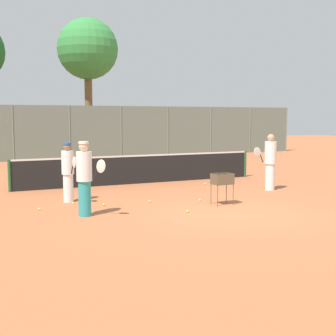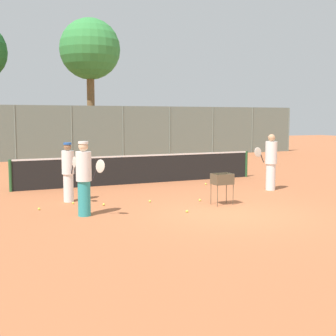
{
  "view_description": "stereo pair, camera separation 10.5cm",
  "coord_description": "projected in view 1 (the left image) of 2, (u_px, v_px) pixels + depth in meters",
  "views": [
    {
      "loc": [
        -6.43,
        -9.98,
        2.46
      ],
      "look_at": [
        -0.71,
        2.17,
        1.0
      ],
      "focal_mm": 50.0,
      "sensor_mm": 36.0,
      "label": 1
    },
    {
      "loc": [
        -6.33,
        -10.02,
        2.46
      ],
      "look_at": [
        -0.71,
        2.17,
        1.0
      ],
      "focal_mm": 50.0,
      "sensor_mm": 36.0,
      "label": 2
    }
  ],
  "objects": [
    {
      "name": "tree_3",
      "position": [
        88.0,
        50.0,
        31.12
      ],
      "size": [
        4.04,
        4.04,
        9.01
      ],
      "color": "brown",
      "rests_on": "ground_plane"
    },
    {
      "name": "player_yellow_shirt",
      "position": [
        270.0,
        161.0,
        15.77
      ],
      "size": [
        0.96,
        0.39,
        1.9
      ],
      "rotation": [
        0.0,
        0.0,
        3.2
      ],
      "color": "white",
      "rests_on": "ground_plane"
    },
    {
      "name": "player_red_cap",
      "position": [
        68.0,
        171.0,
        13.55
      ],
      "size": [
        0.36,
        0.91,
        1.73
      ],
      "rotation": [
        0.0,
        0.0,
        4.81
      ],
      "color": "white",
      "rests_on": "ground_plane"
    },
    {
      "name": "tennis_ball_1",
      "position": [
        200.0,
        200.0,
        13.76
      ],
      "size": [
        0.07,
        0.07,
        0.07
      ],
      "primitive_type": "sphere",
      "color": "#D1E54C",
      "rests_on": "ground_plane"
    },
    {
      "name": "ball_cart",
      "position": [
        222.0,
        182.0,
        13.14
      ],
      "size": [
        0.56,
        0.41,
        0.89
      ],
      "color": "brown",
      "rests_on": "ground_plane"
    },
    {
      "name": "back_fence",
      "position": [
        70.0,
        133.0,
        27.21
      ],
      "size": [
        31.72,
        0.08,
        3.14
      ],
      "color": "slate",
      "rests_on": "ground_plane"
    },
    {
      "name": "tennis_ball_6",
      "position": [
        81.0,
        215.0,
        11.64
      ],
      "size": [
        0.07,
        0.07,
        0.07
      ],
      "primitive_type": "sphere",
      "color": "#D1E54C",
      "rests_on": "ground_plane"
    },
    {
      "name": "tennis_ball_7",
      "position": [
        150.0,
        201.0,
        13.58
      ],
      "size": [
        0.07,
        0.07,
        0.07
      ],
      "primitive_type": "sphere",
      "color": "#D1E54C",
      "rests_on": "ground_plane"
    },
    {
      "name": "tennis_ball_2",
      "position": [
        187.0,
        211.0,
        12.12
      ],
      "size": [
        0.07,
        0.07,
        0.07
      ],
      "primitive_type": "sphere",
      "color": "#D1E54C",
      "rests_on": "ground_plane"
    },
    {
      "name": "tennis_ball_0",
      "position": [
        205.0,
        184.0,
        17.08
      ],
      "size": [
        0.07,
        0.07,
        0.07
      ],
      "primitive_type": "sphere",
      "color": "#D1E54C",
      "rests_on": "ground_plane"
    },
    {
      "name": "ground_plane",
      "position": [
        229.0,
        214.0,
        11.96
      ],
      "size": [
        80.0,
        80.0,
        0.0
      ],
      "primitive_type": "plane",
      "color": "#B7663D"
    },
    {
      "name": "tennis_ball_5",
      "position": [
        73.0,
        203.0,
        13.27
      ],
      "size": [
        0.07,
        0.07,
        0.07
      ],
      "primitive_type": "sphere",
      "color": "#D1E54C",
      "rests_on": "ground_plane"
    },
    {
      "name": "parked_car",
      "position": [
        181.0,
        142.0,
        33.53
      ],
      "size": [
        4.2,
        1.7,
        1.6
      ],
      "color": "white",
      "rests_on": "ground_plane"
    },
    {
      "name": "tennis_ball_4",
      "position": [
        39.0,
        209.0,
        12.41
      ],
      "size": [
        0.07,
        0.07,
        0.07
      ],
      "primitive_type": "sphere",
      "color": "#D1E54C",
      "rests_on": "ground_plane"
    },
    {
      "name": "player_white_outfit",
      "position": [
        85.0,
        178.0,
        11.59
      ],
      "size": [
        0.59,
        0.85,
        1.87
      ],
      "rotation": [
        0.0,
        0.0,
        5.25
      ],
      "color": "teal",
      "rests_on": "ground_plane"
    },
    {
      "name": "tennis_ball_3",
      "position": [
        104.0,
        205.0,
        13.05
      ],
      "size": [
        0.07,
        0.07,
        0.07
      ],
      "primitive_type": "sphere",
      "color": "#D1E54C",
      "rests_on": "ground_plane"
    },
    {
      "name": "tennis_net",
      "position": [
        141.0,
        169.0,
        17.38
      ],
      "size": [
        9.42,
        0.1,
        1.07
      ],
      "color": "#26592D",
      "rests_on": "ground_plane"
    }
  ]
}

